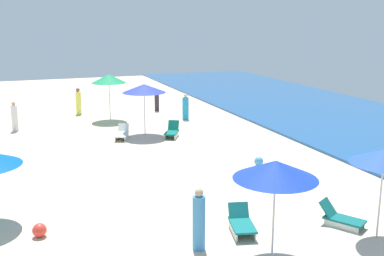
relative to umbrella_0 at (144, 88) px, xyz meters
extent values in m
cylinder|color=silver|center=(0.00, 0.00, -1.35)|extent=(0.05, 0.05, 2.26)
cone|color=blue|center=(0.00, 0.00, 0.00)|extent=(2.27, 2.27, 0.44)
cube|color=silver|center=(0.97, 0.90, -2.35)|extent=(0.92, 0.54, 0.25)
cube|color=silver|center=(1.22, 1.34, -2.35)|extent=(0.92, 0.54, 0.25)
cube|color=#0D6E5A|center=(1.09, 1.12, -2.19)|extent=(1.29, 1.08, 0.06)
cube|color=#0D6E5A|center=(0.64, 1.38, -1.94)|extent=(0.54, 0.64, 0.53)
cube|color=silver|center=(0.39, -1.57, -2.36)|extent=(1.15, 0.47, 0.22)
cube|color=silver|center=(0.56, -1.12, -2.36)|extent=(1.15, 0.47, 0.22)
cube|color=white|center=(0.47, -1.35, -2.22)|extent=(1.46, 1.01, 0.06)
cube|color=white|center=(-0.11, -1.12, -2.02)|extent=(0.45, 0.60, 0.43)
cylinder|color=silver|center=(13.88, -0.32, -1.41)|extent=(0.05, 0.05, 2.13)
cone|color=blue|center=(13.88, -0.32, -0.11)|extent=(2.11, 2.11, 0.47)
cube|color=silver|center=(12.33, -0.69, -2.35)|extent=(1.02, 0.28, 0.24)
cube|color=silver|center=(12.45, -0.18, -2.35)|extent=(1.02, 0.28, 0.24)
cube|color=#15726C|center=(12.39, -0.43, -2.20)|extent=(1.27, 0.88, 0.06)
cube|color=#15726C|center=(11.88, -0.31, -1.99)|extent=(0.43, 0.64, 0.45)
cylinder|color=silver|center=(-4.36, -1.02, -1.34)|extent=(0.05, 0.05, 2.26)
cone|color=#1C9359|center=(-4.36, -1.02, 0.05)|extent=(2.07, 2.07, 0.51)
cylinder|color=silver|center=(13.91, 3.00, -1.39)|extent=(0.05, 0.05, 2.17)
cone|color=blue|center=(13.91, 3.00, -0.11)|extent=(1.84, 1.84, 0.40)
cube|color=silver|center=(13.12, 2.40, -2.38)|extent=(0.90, 0.57, 0.18)
cube|color=silver|center=(12.87, 2.82, -2.38)|extent=(0.90, 0.57, 0.18)
cube|color=#12635E|center=(12.99, 2.61, -2.26)|extent=(1.27, 1.08, 0.06)
cube|color=#12635E|center=(12.55, 2.34, -2.03)|extent=(0.63, 0.68, 0.49)
cylinder|color=#322B37|center=(-6.17, 2.45, -1.83)|extent=(0.33, 0.33, 1.28)
sphere|color=#906D50|center=(-6.17, 2.45, -1.10)|extent=(0.20, 0.20, 0.20)
cylinder|color=#259ED0|center=(-2.97, 3.34, -1.80)|extent=(0.47, 0.47, 1.35)
sphere|color=beige|center=(-2.97, 3.34, -1.02)|extent=(0.24, 0.24, 0.24)
cylinder|color=#4591C9|center=(12.80, -1.92, -1.73)|extent=(0.47, 0.47, 1.49)
sphere|color=tan|center=(12.80, -1.92, -0.89)|extent=(0.23, 0.23, 0.23)
cylinder|color=#F8EE5A|center=(-6.86, -2.57, -1.74)|extent=(0.40, 0.40, 1.47)
sphere|color=#965B51|center=(-6.86, -2.57, -0.89)|extent=(0.25, 0.25, 0.25)
cylinder|color=silver|center=(-3.36, -6.42, -1.76)|extent=(0.47, 0.47, 1.42)
sphere|color=tan|center=(-3.36, -6.42, -0.96)|extent=(0.21, 0.21, 0.21)
sphere|color=#4196D4|center=(6.87, 3.07, -2.29)|extent=(0.38, 0.38, 0.38)
sphere|color=#EE3B2F|center=(10.58, -5.84, -2.28)|extent=(0.40, 0.40, 0.40)
camera|label=1|loc=(23.45, -6.07, 3.48)|focal=43.91mm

